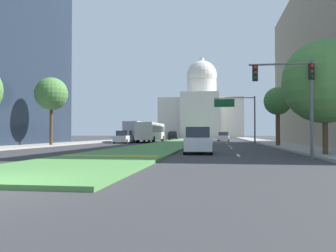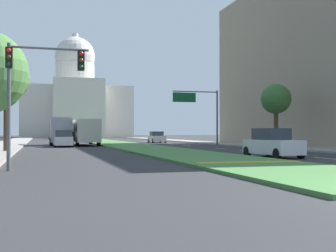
{
  "view_description": "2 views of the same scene",
  "coord_description": "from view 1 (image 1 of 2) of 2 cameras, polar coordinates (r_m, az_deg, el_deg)",
  "views": [
    {
      "loc": [
        5.74,
        -7.57,
        1.36
      ],
      "look_at": [
        -0.79,
        37.56,
        2.36
      ],
      "focal_mm": 36.56,
      "sensor_mm": 36.0,
      "label": 1
    },
    {
      "loc": [
        -9.4,
        -8.82,
        1.59
      ],
      "look_at": [
        2.74,
        33.53,
        2.16
      ],
      "focal_mm": 47.7,
      "sensor_mm": 36.0,
      "label": 2
    }
  ],
  "objects": [
    {
      "name": "traffic_light_near_right",
      "position": [
        19.32,
        20.38,
        6.06
      ],
      "size": [
        3.34,
        0.35,
        5.2
      ],
      "color": "#515456",
      "rests_on": "ground_plane"
    },
    {
      "name": "sedan_lead_stopped",
      "position": [
        23.49,
        4.95,
        -2.53
      ],
      "size": [
        2.12,
        4.41,
        1.8
      ],
      "color": "silver",
      "rests_on": "ground_plane"
    },
    {
      "name": "sedan_distant",
      "position": [
        61.29,
        9.25,
        -1.79
      ],
      "size": [
        2.22,
        4.58,
        1.63
      ],
      "color": "silver",
      "rests_on": "ground_plane"
    },
    {
      "name": "capitol_building",
      "position": [
        126.92,
        5.62,
        2.38
      ],
      "size": [
        29.06,
        28.53,
        29.47
      ],
      "color": "beige",
      "rests_on": "ground_plane"
    },
    {
      "name": "ground_plane",
      "position": [
        67.74,
        3.37,
        -2.4
      ],
      "size": [
        263.63,
        263.63,
        0.0
      ],
      "primitive_type": "plane",
      "color": "#333335"
    },
    {
      "name": "overhead_guide_sign",
      "position": [
        48.26,
        11.77,
        2.68
      ],
      "size": [
        5.63,
        0.2,
        6.5
      ],
      "color": "#515456",
      "rests_on": "ground_plane"
    },
    {
      "name": "sedan_very_far",
      "position": [
        92.38,
        0.48,
        -1.61
      ],
      "size": [
        2.09,
        4.38,
        1.68
      ],
      "color": "brown",
      "rests_on": "ground_plane"
    },
    {
      "name": "sedan_midblock",
      "position": [
        47.91,
        -7.29,
        -1.89
      ],
      "size": [
        2.08,
        4.68,
        1.75
      ],
      "color": "silver",
      "rests_on": "ground_plane"
    },
    {
      "name": "box_truck_delivery",
      "position": [
        53.92,
        -5.58,
        -0.91
      ],
      "size": [
        2.4,
        6.4,
        3.2
      ],
      "color": "black",
      "rests_on": "ground_plane"
    },
    {
      "name": "sidewalk_left",
      "position": [
        58.63,
        -10.56,
        -2.49
      ],
      "size": [
        4.0,
        107.85,
        0.15
      ],
      "primitive_type": "cube",
      "color": "#9E9991",
      "rests_on": "ground_plane"
    },
    {
      "name": "median_curb_nose",
      "position": [
        18.7,
        -9.7,
        -4.92
      ],
      "size": [
        5.26,
        0.5,
        0.04
      ],
      "primitive_type": "cube",
      "color": "gold",
      "rests_on": "grass_median"
    },
    {
      "name": "grass_median",
      "position": [
        61.77,
        2.9,
        -2.45
      ],
      "size": [
        5.84,
        107.85,
        0.14
      ],
      "primitive_type": "cube",
      "color": "#4C8442",
      "rests_on": "ground_plane"
    },
    {
      "name": "street_tree_right_near",
      "position": [
        22.28,
        24.66,
        6.75
      ],
      "size": [
        4.93,
        4.93,
        6.89
      ],
      "color": "#4C3823",
      "rests_on": "ground_plane"
    },
    {
      "name": "street_tree_right_mid",
      "position": [
        36.79,
        17.82,
        3.87
      ],
      "size": [
        2.84,
        2.84,
        6.1
      ],
      "color": "#4C3823",
      "rests_on": "ground_plane"
    },
    {
      "name": "sidewalk_right",
      "position": [
        56.0,
        15.83,
        -2.52
      ],
      "size": [
        4.0,
        107.85,
        0.15
      ],
      "primitive_type": "cube",
      "color": "#9E9991",
      "rests_on": "ground_plane"
    },
    {
      "name": "lane_dashes_right",
      "position": [
        49.77,
        9.72,
        -2.8
      ],
      "size": [
        0.16,
        63.54,
        0.01
      ],
      "color": "silver",
      "rests_on": "ground_plane"
    },
    {
      "name": "sedan_far_horizon",
      "position": [
        77.05,
        0.89,
        -1.62
      ],
      "size": [
        2.19,
        4.56,
        1.86
      ],
      "color": "black",
      "rests_on": "ground_plane"
    },
    {
      "name": "city_bus",
      "position": [
        52.58,
        -2.89,
        -0.81
      ],
      "size": [
        2.62,
        11.0,
        2.95
      ],
      "color": "beige",
      "rests_on": "ground_plane"
    },
    {
      "name": "street_tree_left_mid",
      "position": [
        38.94,
        -18.86,
        5.06
      ],
      "size": [
        3.51,
        3.51,
        7.39
      ],
      "color": "#4C3823",
      "rests_on": "ground_plane"
    }
  ]
}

